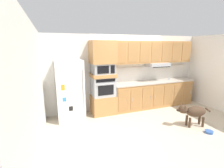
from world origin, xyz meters
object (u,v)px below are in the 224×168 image
at_px(microwave, 103,69).
at_px(dog_food_bowl, 209,132).
at_px(refrigerator, 70,90).
at_px(built_in_oven, 103,86).
at_px(dog, 193,112).
at_px(screwdriver, 169,79).

bearing_deg(microwave, dog_food_bowl, -45.95).
relative_size(refrigerator, built_in_oven, 2.51).
xyz_separation_m(built_in_oven, microwave, (0.00, -0.00, 0.56)).
bearing_deg(dog_food_bowl, dog, 104.09).
xyz_separation_m(screwdriver, dog_food_bowl, (-0.54, -2.28, -0.90)).
height_order(built_in_oven, microwave, microwave).
distance_m(dog, dog_food_bowl, 0.61).
xyz_separation_m(microwave, dog_food_bowl, (2.10, -2.17, -1.43)).
distance_m(refrigerator, dog, 3.47).
height_order(refrigerator, dog_food_bowl, refrigerator).
relative_size(refrigerator, screwdriver, 10.45).
distance_m(built_in_oven, screwdriver, 2.64).
xyz_separation_m(refrigerator, built_in_oven, (1.03, 0.07, 0.02)).
distance_m(screwdriver, dog, 2.01).
bearing_deg(built_in_oven, dog_food_bowl, -45.95).
bearing_deg(refrigerator, microwave, 3.75).
height_order(built_in_oven, dog, built_in_oven).
distance_m(microwave, screwdriver, 2.69).
relative_size(microwave, screwdriver, 3.82).
distance_m(built_in_oven, dog, 2.67).
height_order(built_in_oven, screwdriver, built_in_oven).
xyz_separation_m(refrigerator, screwdriver, (3.67, 0.18, 0.05)).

